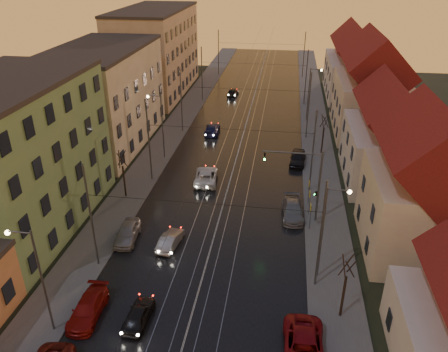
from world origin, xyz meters
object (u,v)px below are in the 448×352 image
at_px(driving_car_3, 212,129).
at_px(parked_left_2, 88,309).
at_px(driving_car_1, 170,240).
at_px(parked_right_0, 304,349).
at_px(street_lamp_2, 160,120).
at_px(driving_car_0, 138,314).
at_px(driving_car_4, 233,92).
at_px(parked_right_2, 298,158).
at_px(parked_right_1, 293,210).
at_px(driving_car_2, 206,176).
at_px(street_lamp_1, 327,225).
at_px(parked_left_3, 127,233).
at_px(street_lamp_0, 36,272).
at_px(street_lamp_3, 311,89).
at_px(traffic_light_mast, 309,177).

relative_size(driving_car_3, parked_left_2, 1.04).
bearing_deg(driving_car_1, parked_right_0, 144.46).
xyz_separation_m(street_lamp_2, parked_right_0, (16.70, -27.91, -4.12)).
distance_m(driving_car_0, driving_car_4, 53.81).
bearing_deg(parked_right_2, driving_car_3, 149.95).
bearing_deg(parked_right_0, street_lamp_2, 120.28).
height_order(parked_right_0, parked_right_1, parked_right_0).
bearing_deg(parked_right_0, driving_car_2, 113.84).
bearing_deg(street_lamp_1, parked_left_3, 170.67).
xyz_separation_m(driving_car_2, driving_car_4, (-1.18, 32.92, -0.05)).
relative_size(street_lamp_1, driving_car_4, 2.08).
bearing_deg(parked_right_1, parked_left_2, -136.02).
bearing_deg(driving_car_3, street_lamp_1, 112.03).
distance_m(street_lamp_0, street_lamp_3, 47.62).
bearing_deg(street_lamp_2, driving_car_4, 78.97).
distance_m(street_lamp_3, parked_left_2, 45.59).
distance_m(street_lamp_3, driving_car_2, 24.85).
distance_m(street_lamp_1, driving_car_3, 32.07).
distance_m(parked_left_2, parked_left_3, 9.15).
distance_m(driving_car_0, parked_right_1, 18.24).
xyz_separation_m(street_lamp_3, driving_car_4, (-12.87, 11.39, -4.23)).
bearing_deg(driving_car_2, driving_car_3, -88.56).
relative_size(parked_left_2, parked_left_3, 1.06).
relative_size(traffic_light_mast, driving_car_4, 1.87).
bearing_deg(driving_car_4, street_lamp_2, 83.93).
bearing_deg(parked_right_2, driving_car_2, -143.49).
bearing_deg(street_lamp_2, parked_right_2, 2.15).
bearing_deg(street_lamp_2, parked_left_3, -84.45).
bearing_deg(parked_right_2, street_lamp_2, -172.95).
xyz_separation_m(street_lamp_1, parked_left_3, (-16.53, 2.72, -4.17)).
height_order(driving_car_0, parked_right_0, parked_right_0).
relative_size(street_lamp_1, driving_car_3, 1.72).
bearing_deg(parked_left_3, parked_left_2, -92.77).
height_order(street_lamp_1, parked_left_3, street_lamp_1).
bearing_deg(parked_left_2, driving_car_2, 76.43).
bearing_deg(street_lamp_0, driving_car_1, 61.38).
bearing_deg(street_lamp_3, parked_right_2, -96.30).
xyz_separation_m(driving_car_3, parked_right_0, (11.93, -36.73, 0.09)).
bearing_deg(street_lamp_0, parked_right_2, 60.02).
bearing_deg(parked_left_2, traffic_light_mast, 42.29).
relative_size(driving_car_0, parked_right_1, 0.77).
xyz_separation_m(driving_car_1, parked_left_2, (-3.57, -8.74, 0.04)).
relative_size(street_lamp_0, street_lamp_1, 1.00).
relative_size(street_lamp_0, parked_right_0, 1.46).
relative_size(driving_car_2, parked_right_0, 0.93).
relative_size(driving_car_2, driving_car_3, 1.09).
xyz_separation_m(street_lamp_2, driving_car_4, (5.34, 27.39, -4.23)).
bearing_deg(street_lamp_1, driving_car_1, 169.54).
xyz_separation_m(driving_car_4, parked_left_2, (-3.28, -53.82, -0.00)).
distance_m(parked_right_1, parked_right_2, 12.01).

